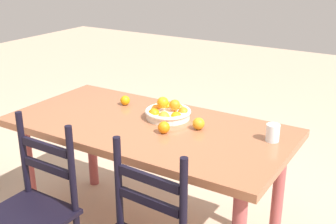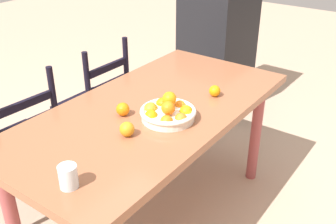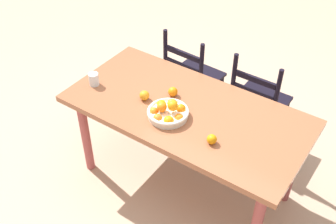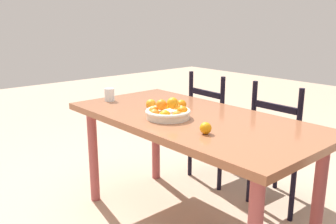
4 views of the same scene
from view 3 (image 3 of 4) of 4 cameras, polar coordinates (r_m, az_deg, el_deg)
name	(u,v)px [view 3 (image 3 of 4)]	position (r m, az deg, el deg)	size (l,w,h in m)	color
ground_plane	(184,182)	(3.39, 2.20, -9.62)	(12.00, 12.00, 0.00)	tan
dining_table	(186,118)	(2.91, 2.53, -0.89)	(1.70, 0.84, 0.77)	#975A3B
chair_near_window	(258,105)	(3.47, 12.33, 0.99)	(0.42, 0.42, 0.94)	black
chair_by_cabinet	(192,79)	(3.68, 3.30, 4.56)	(0.45, 0.45, 0.94)	black
fruit_bowl	(168,112)	(2.75, 0.02, -0.03)	(0.28, 0.28, 0.14)	white
orange_loose_0	(212,139)	(2.58, 6.10, -3.79)	(0.06, 0.06, 0.06)	orange
orange_loose_1	(173,92)	(2.94, 0.68, 2.83)	(0.07, 0.07, 0.07)	orange
orange_loose_2	(144,95)	(2.90, -3.29, 2.30)	(0.07, 0.07, 0.07)	orange
drinking_glass	(94,79)	(3.09, -10.26, 4.50)	(0.07, 0.07, 0.10)	silver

